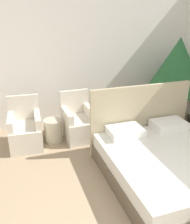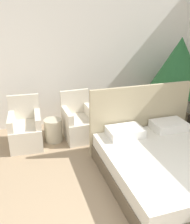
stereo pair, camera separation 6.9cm
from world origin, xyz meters
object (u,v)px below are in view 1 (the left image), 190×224
at_px(side_table, 53,131).
at_px(armchair_near_window_right, 79,124).
at_px(bed, 167,161).
at_px(potted_palm, 177,67).
at_px(armchair_near_window_left, 26,132).

bearing_deg(side_table, armchair_near_window_right, -1.62).
height_order(bed, side_table, bed).
bearing_deg(potted_palm, side_table, -179.60).
relative_size(armchair_near_window_left, armchair_near_window_right, 1.00).
xyz_separation_m(armchair_near_window_right, potted_palm, (2.13, 0.03, 0.98)).
distance_m(armchair_near_window_left, side_table, 0.50).
relative_size(bed, potted_palm, 1.07).
bearing_deg(armchair_near_window_left, potted_palm, 4.02).
height_order(armchair_near_window_right, potted_palm, potted_palm).
xyz_separation_m(bed, side_table, (-1.42, 1.63, -0.04)).
xyz_separation_m(bed, potted_palm, (1.21, 1.65, 1.00)).
distance_m(bed, armchair_near_window_left, 2.51).
xyz_separation_m(bed, armchair_near_window_left, (-1.92, 1.62, 0.02)).
height_order(bed, armchair_near_window_left, bed).
bearing_deg(armchair_near_window_left, bed, -36.69).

